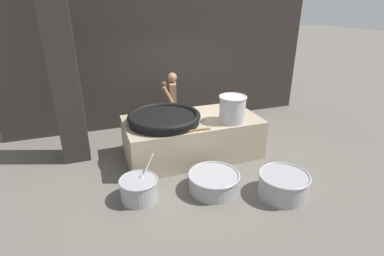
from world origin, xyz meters
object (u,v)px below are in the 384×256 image
Objects in this scene: stock_pot at (232,109)px; prep_bowl_meat at (214,181)px; prep_bowl_vegetables at (139,188)px; giant_wok_near at (164,118)px; cook at (172,103)px; prep_bowl_extra at (283,184)px.

stock_pot reaches higher than prep_bowl_meat.
prep_bowl_vegetables is 1.35m from prep_bowl_meat.
prep_bowl_vegetables is (-0.82, -1.26, -0.76)m from giant_wok_near.
prep_bowl_meat is (0.53, -1.45, -0.79)m from giant_wok_near.
cook reaches higher than prep_bowl_extra.
giant_wok_near reaches higher than prep_bowl_vegetables.
giant_wok_near is 2.69m from prep_bowl_extra.
prep_bowl_vegetables is 2.56m from prep_bowl_extra.
giant_wok_near is 1.68× the size of prep_bowl_extra.
prep_bowl_meat is (0.01, -2.60, -0.70)m from cook.
cook reaches higher than giant_wok_near.
giant_wok_near is at bearing 57.01° from prep_bowl_vegetables.
giant_wok_near reaches higher than prep_bowl_meat.
giant_wok_near is at bearing 109.90° from prep_bowl_meat.
stock_pot is 0.79× the size of prep_bowl_vegetables.
stock_pot is 0.61× the size of prep_bowl_meat.
stock_pot reaches higher than prep_bowl_vegetables.
prep_bowl_extra is (1.63, -2.02, -0.74)m from giant_wok_near.
prep_bowl_meat is at bearing -8.24° from prep_bowl_vegetables.
prep_bowl_meat is at bearing 103.22° from cook.
prep_bowl_vegetables is 0.81× the size of prep_bowl_extra.
cook is 2.21× the size of prep_bowl_vegetables.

